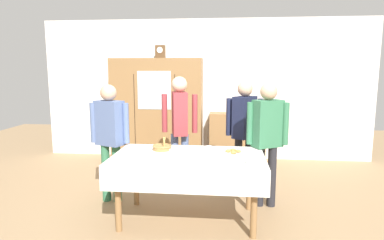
{
  "coord_description": "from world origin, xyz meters",
  "views": [
    {
      "loc": [
        0.43,
        -3.9,
        1.77
      ],
      "look_at": [
        0.0,
        0.2,
        1.13
      ],
      "focal_mm": 31.21,
      "sensor_mm": 36.0,
      "label": 1
    }
  ],
  "objects_px": {
    "spoon_far_right": "(190,164)",
    "person_behind_table_right": "(244,125)",
    "dining_table": "(188,165)",
    "tea_cup_center": "(207,159)",
    "tea_cup_back_edge": "(209,149)",
    "wall_cabinet": "(157,110)",
    "tea_cup_near_left": "(173,153)",
    "person_near_right_end": "(267,133)",
    "tea_cup_near_right": "(250,162)",
    "mantel_clock": "(160,52)",
    "tea_cup_mid_left": "(157,158)",
    "tea_cup_far_left": "(203,153)",
    "pastry_plate": "(233,152)",
    "bookshelf_low": "(237,137)",
    "person_behind_table_left": "(180,121)",
    "book_stack": "(238,111)",
    "person_beside_shelf": "(110,132)",
    "spoon_back_edge": "(194,158)",
    "bread_basket": "(162,147)"
  },
  "relations": [
    {
      "from": "spoon_back_edge",
      "to": "person_near_right_end",
      "type": "bearing_deg",
      "value": 34.6
    },
    {
      "from": "bread_basket",
      "to": "person_beside_shelf",
      "type": "relative_size",
      "value": 0.15
    },
    {
      "from": "spoon_far_right",
      "to": "person_behind_table_right",
      "type": "bearing_deg",
      "value": 65.33
    },
    {
      "from": "dining_table",
      "to": "wall_cabinet",
      "type": "distance_m",
      "value": 2.76
    },
    {
      "from": "mantel_clock",
      "to": "tea_cup_mid_left",
      "type": "distance_m",
      "value": 3.13
    },
    {
      "from": "wall_cabinet",
      "to": "pastry_plate",
      "type": "distance_m",
      "value": 2.81
    },
    {
      "from": "person_beside_shelf",
      "to": "tea_cup_far_left",
      "type": "bearing_deg",
      "value": -18.93
    },
    {
      "from": "mantel_clock",
      "to": "person_behind_table_left",
      "type": "xyz_separation_m",
      "value": [
        0.58,
        -1.53,
        -1.07
      ]
    },
    {
      "from": "tea_cup_far_left",
      "to": "tea_cup_near_right",
      "type": "xyz_separation_m",
      "value": [
        0.51,
        -0.31,
        -0.0
      ]
    },
    {
      "from": "tea_cup_near_right",
      "to": "tea_cup_back_edge",
      "type": "distance_m",
      "value": 0.68
    },
    {
      "from": "dining_table",
      "to": "tea_cup_center",
      "type": "height_order",
      "value": "tea_cup_center"
    },
    {
      "from": "tea_cup_center",
      "to": "tea_cup_back_edge",
      "type": "relative_size",
      "value": 1.0
    },
    {
      "from": "mantel_clock",
      "to": "tea_cup_center",
      "type": "bearing_deg",
      "value": -69.28
    },
    {
      "from": "bookshelf_low",
      "to": "tea_cup_center",
      "type": "relative_size",
      "value": 8.07
    },
    {
      "from": "tea_cup_far_left",
      "to": "pastry_plate",
      "type": "distance_m",
      "value": 0.37
    },
    {
      "from": "dining_table",
      "to": "bread_basket",
      "type": "distance_m",
      "value": 0.45
    },
    {
      "from": "tea_cup_back_edge",
      "to": "wall_cabinet",
      "type": "bearing_deg",
      "value": 115.8
    },
    {
      "from": "tea_cup_mid_left",
      "to": "tea_cup_far_left",
      "type": "xyz_separation_m",
      "value": [
        0.48,
        0.28,
        0.0
      ]
    },
    {
      "from": "tea_cup_near_left",
      "to": "dining_table",
      "type": "bearing_deg",
      "value": -11.23
    },
    {
      "from": "tea_cup_near_left",
      "to": "person_near_right_end",
      "type": "distance_m",
      "value": 1.24
    },
    {
      "from": "tea_cup_center",
      "to": "tea_cup_near_right",
      "type": "bearing_deg",
      "value": -9.08
    },
    {
      "from": "tea_cup_center",
      "to": "person_behind_table_right",
      "type": "bearing_deg",
      "value": 69.98
    },
    {
      "from": "bookshelf_low",
      "to": "tea_cup_center",
      "type": "height_order",
      "value": "bookshelf_low"
    },
    {
      "from": "book_stack",
      "to": "tea_cup_back_edge",
      "type": "bearing_deg",
      "value": -99.78
    },
    {
      "from": "dining_table",
      "to": "book_stack",
      "type": "height_order",
      "value": "book_stack"
    },
    {
      "from": "tea_cup_center",
      "to": "spoon_back_edge",
      "type": "xyz_separation_m",
      "value": [
        -0.16,
        0.12,
        -0.02
      ]
    },
    {
      "from": "tea_cup_far_left",
      "to": "tea_cup_mid_left",
      "type": "bearing_deg",
      "value": -149.47
    },
    {
      "from": "tea_cup_near_right",
      "to": "book_stack",
      "type": "bearing_deg",
      "value": 90.84
    },
    {
      "from": "dining_table",
      "to": "mantel_clock",
      "type": "bearing_deg",
      "value": 107.6
    },
    {
      "from": "bread_basket",
      "to": "spoon_back_edge",
      "type": "xyz_separation_m",
      "value": [
        0.42,
        -0.32,
        -0.03
      ]
    },
    {
      "from": "book_stack",
      "to": "person_beside_shelf",
      "type": "height_order",
      "value": "person_beside_shelf"
    },
    {
      "from": "book_stack",
      "to": "tea_cup_near_right",
      "type": "xyz_separation_m",
      "value": [
        0.04,
        -2.9,
        -0.17
      ]
    },
    {
      "from": "dining_table",
      "to": "person_near_right_end",
      "type": "bearing_deg",
      "value": 29.64
    },
    {
      "from": "mantel_clock",
      "to": "pastry_plate",
      "type": "height_order",
      "value": "mantel_clock"
    },
    {
      "from": "tea_cup_near_left",
      "to": "person_beside_shelf",
      "type": "height_order",
      "value": "person_beside_shelf"
    },
    {
      "from": "tea_cup_near_left",
      "to": "tea_cup_mid_left",
      "type": "bearing_deg",
      "value": -115.65
    },
    {
      "from": "bookshelf_low",
      "to": "tea_cup_far_left",
      "type": "bearing_deg",
      "value": -100.37
    },
    {
      "from": "pastry_plate",
      "to": "tea_cup_near_left",
      "type": "bearing_deg",
      "value": -169.19
    },
    {
      "from": "bookshelf_low",
      "to": "person_behind_table_left",
      "type": "bearing_deg",
      "value": -119.17
    },
    {
      "from": "tea_cup_far_left",
      "to": "pastry_plate",
      "type": "height_order",
      "value": "tea_cup_far_left"
    },
    {
      "from": "person_behind_table_left",
      "to": "person_near_right_end",
      "type": "xyz_separation_m",
      "value": [
        1.19,
        -0.52,
        -0.04
      ]
    },
    {
      "from": "tea_cup_mid_left",
      "to": "spoon_far_right",
      "type": "relative_size",
      "value": 1.09
    },
    {
      "from": "mantel_clock",
      "to": "tea_cup_far_left",
      "type": "height_order",
      "value": "mantel_clock"
    },
    {
      "from": "spoon_far_right",
      "to": "person_near_right_end",
      "type": "bearing_deg",
      "value": 43.42
    },
    {
      "from": "person_near_right_end",
      "to": "tea_cup_near_left",
      "type": "bearing_deg",
      "value": -156.08
    },
    {
      "from": "tea_cup_near_right",
      "to": "tea_cup_near_left",
      "type": "height_order",
      "value": "same"
    },
    {
      "from": "dining_table",
      "to": "tea_cup_near_right",
      "type": "xyz_separation_m",
      "value": [
        0.68,
        -0.26,
        0.13
      ]
    },
    {
      "from": "tea_cup_near_right",
      "to": "person_behind_table_left",
      "type": "height_order",
      "value": "person_behind_table_left"
    },
    {
      "from": "person_behind_table_right",
      "to": "spoon_back_edge",
      "type": "bearing_deg",
      "value": -118.37
    },
    {
      "from": "tea_cup_center",
      "to": "person_near_right_end",
      "type": "relative_size",
      "value": 0.08
    }
  ]
}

